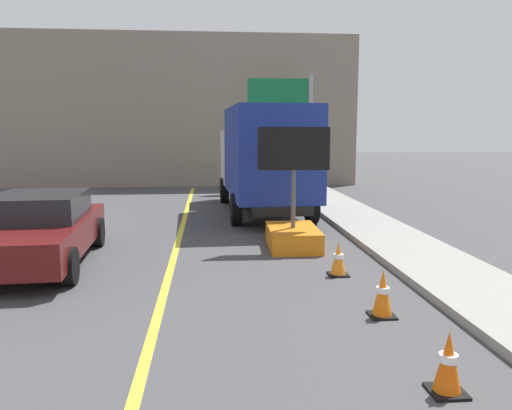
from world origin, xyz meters
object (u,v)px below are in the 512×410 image
pickup_car (38,229)px  highway_guide_sign (292,111)px  arrow_board_trailer (293,226)px  box_truck (264,157)px  traffic_cone_curbside (338,259)px  traffic_cone_far_lane (383,294)px  traffic_cone_mid_lane (448,363)px

pickup_car → highway_guide_sign: (6.95, 11.69, 2.73)m
arrow_board_trailer → box_truck: (-0.14, 4.73, 1.31)m
highway_guide_sign → traffic_cone_curbside: 13.45m
traffic_cone_far_lane → traffic_cone_curbside: 2.08m
arrow_board_trailer → traffic_cone_far_lane: size_ratio=3.94×
box_truck → traffic_cone_far_lane: 9.26m
pickup_car → traffic_cone_far_lane: pickup_car is taller
highway_guide_sign → traffic_cone_curbside: highway_guide_sign is taller
traffic_cone_far_lane → traffic_cone_curbside: bearing=92.9°
highway_guide_sign → traffic_cone_mid_lane: 17.55m
box_truck → traffic_cone_curbside: (0.60, -7.04, -1.48)m
arrow_board_trailer → traffic_cone_far_lane: arrow_board_trailer is taller
arrow_board_trailer → traffic_cone_far_lane: bearing=-82.7°
box_truck → traffic_cone_far_lane: (0.70, -9.12, -1.46)m
traffic_cone_far_lane → arrow_board_trailer: bearing=97.3°
arrow_board_trailer → box_truck: bearing=91.7°
pickup_car → traffic_cone_mid_lane: (5.74, -5.54, -0.37)m
arrow_board_trailer → highway_guide_sign: bearing=80.9°
pickup_car → traffic_cone_mid_lane: size_ratio=6.97×
arrow_board_trailer → box_truck: 4.91m
pickup_car → traffic_cone_curbside: 5.87m
highway_guide_sign → pickup_car: bearing=-120.7°
highway_guide_sign → traffic_cone_curbside: size_ratio=7.97×
box_truck → pickup_car: (-5.10, -5.70, -1.10)m
pickup_car → traffic_cone_curbside: bearing=-13.2°
traffic_cone_far_lane → box_truck: bearing=94.4°
traffic_cone_mid_lane → traffic_cone_far_lane: size_ratio=0.96×
box_truck → traffic_cone_curbside: box_truck is taller
highway_guide_sign → arrow_board_trailer: bearing=-99.1°
box_truck → pickup_car: bearing=-131.8°
box_truck → pickup_car: 7.73m
arrow_board_trailer → traffic_cone_curbside: bearing=-78.8°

